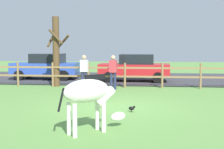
{
  "coord_description": "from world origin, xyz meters",
  "views": [
    {
      "loc": [
        1.12,
        -10.63,
        2.11
      ],
      "look_at": [
        -0.12,
        1.03,
        1.02
      ],
      "focal_mm": 50.56,
      "sensor_mm": 36.0,
      "label": 1
    }
  ],
  "objects_px": {
    "zebra": "(89,95)",
    "crow_on_grass": "(132,108)",
    "parked_car_red": "(135,67)",
    "visitor_left_of_tree": "(84,70)",
    "bare_tree": "(56,50)",
    "parked_car_blue": "(46,66)",
    "visitor_right_of_tree": "(113,71)"
  },
  "relations": [
    {
      "from": "zebra",
      "to": "crow_on_grass",
      "type": "height_order",
      "value": "zebra"
    },
    {
      "from": "parked_car_blue",
      "to": "parked_car_red",
      "type": "distance_m",
      "value": 5.48
    },
    {
      "from": "parked_car_blue",
      "to": "visitor_right_of_tree",
      "type": "height_order",
      "value": "visitor_right_of_tree"
    },
    {
      "from": "parked_car_blue",
      "to": "visitor_left_of_tree",
      "type": "distance_m",
      "value": 4.7
    },
    {
      "from": "parked_car_blue",
      "to": "visitor_left_of_tree",
      "type": "relative_size",
      "value": 2.45
    },
    {
      "from": "visitor_left_of_tree",
      "to": "parked_car_red",
      "type": "bearing_deg",
      "value": 51.44
    },
    {
      "from": "zebra",
      "to": "crow_on_grass",
      "type": "distance_m",
      "value": 2.76
    },
    {
      "from": "zebra",
      "to": "parked_car_red",
      "type": "height_order",
      "value": "parked_car_red"
    },
    {
      "from": "bare_tree",
      "to": "crow_on_grass",
      "type": "relative_size",
      "value": 16.61
    },
    {
      "from": "crow_on_grass",
      "to": "zebra",
      "type": "bearing_deg",
      "value": -110.28
    },
    {
      "from": "crow_on_grass",
      "to": "parked_car_blue",
      "type": "height_order",
      "value": "parked_car_blue"
    },
    {
      "from": "parked_car_blue",
      "to": "visitor_right_of_tree",
      "type": "relative_size",
      "value": 2.45
    },
    {
      "from": "crow_on_grass",
      "to": "parked_car_blue",
      "type": "relative_size",
      "value": 0.05
    },
    {
      "from": "bare_tree",
      "to": "parked_car_red",
      "type": "height_order",
      "value": "bare_tree"
    },
    {
      "from": "crow_on_grass",
      "to": "visitor_left_of_tree",
      "type": "xyz_separation_m",
      "value": [
        -2.57,
        5.3,
        0.78
      ]
    },
    {
      "from": "bare_tree",
      "to": "parked_car_blue",
      "type": "bearing_deg",
      "value": 117.21
    },
    {
      "from": "bare_tree",
      "to": "parked_car_red",
      "type": "xyz_separation_m",
      "value": [
        3.96,
        2.31,
        -1.01
      ]
    },
    {
      "from": "zebra",
      "to": "parked_car_red",
      "type": "xyz_separation_m",
      "value": [
        0.72,
        10.75,
        -0.08
      ]
    },
    {
      "from": "zebra",
      "to": "visitor_left_of_tree",
      "type": "height_order",
      "value": "visitor_left_of_tree"
    },
    {
      "from": "crow_on_grass",
      "to": "parked_car_red",
      "type": "bearing_deg",
      "value": 91.32
    },
    {
      "from": "crow_on_grass",
      "to": "bare_tree",
      "type": "bearing_deg",
      "value": 124.84
    },
    {
      "from": "crow_on_grass",
      "to": "visitor_left_of_tree",
      "type": "height_order",
      "value": "visitor_left_of_tree"
    },
    {
      "from": "parked_car_red",
      "to": "visitor_left_of_tree",
      "type": "xyz_separation_m",
      "value": [
        -2.38,
        -2.98,
        0.06
      ]
    },
    {
      "from": "parked_car_blue",
      "to": "crow_on_grass",
      "type": "bearing_deg",
      "value": -57.51
    },
    {
      "from": "bare_tree",
      "to": "crow_on_grass",
      "type": "height_order",
      "value": "bare_tree"
    },
    {
      "from": "visitor_left_of_tree",
      "to": "crow_on_grass",
      "type": "bearing_deg",
      "value": -64.14
    },
    {
      "from": "crow_on_grass",
      "to": "parked_car_red",
      "type": "distance_m",
      "value": 8.31
    },
    {
      "from": "parked_car_blue",
      "to": "visitor_left_of_tree",
      "type": "height_order",
      "value": "visitor_left_of_tree"
    },
    {
      "from": "parked_car_blue",
      "to": "visitor_right_of_tree",
      "type": "distance_m",
      "value": 5.88
    },
    {
      "from": "zebra",
      "to": "parked_car_blue",
      "type": "relative_size",
      "value": 0.39
    },
    {
      "from": "zebra",
      "to": "parked_car_blue",
      "type": "bearing_deg",
      "value": 112.64
    },
    {
      "from": "zebra",
      "to": "visitor_left_of_tree",
      "type": "relative_size",
      "value": 0.95
    }
  ]
}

